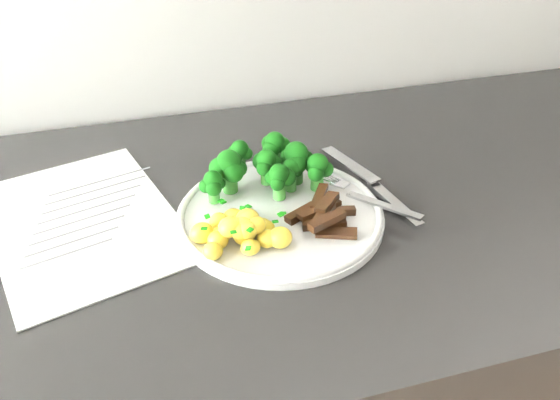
{
  "coord_description": "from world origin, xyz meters",
  "views": [
    {
      "loc": [
        -0.04,
        1.07,
        1.38
      ],
      "look_at": [
        0.12,
        1.64,
        0.97
      ],
      "focal_mm": 36.28,
      "sensor_mm": 36.0,
      "label": 1
    }
  ],
  "objects_px": {
    "recipe_paper": "(83,221)",
    "fork": "(368,198)",
    "beef_strips": "(323,214)",
    "plate": "(280,214)",
    "broccoli": "(267,165)",
    "knife": "(381,193)",
    "potatoes": "(242,230)"
  },
  "relations": [
    {
      "from": "beef_strips",
      "to": "fork",
      "type": "relative_size",
      "value": 0.72
    },
    {
      "from": "beef_strips",
      "to": "knife",
      "type": "relative_size",
      "value": 0.49
    },
    {
      "from": "broccoli",
      "to": "fork",
      "type": "bearing_deg",
      "value": -31.47
    },
    {
      "from": "potatoes",
      "to": "broccoli",
      "type": "bearing_deg",
      "value": 60.56
    },
    {
      "from": "knife",
      "to": "broccoli",
      "type": "bearing_deg",
      "value": 160.01
    },
    {
      "from": "broccoli",
      "to": "potatoes",
      "type": "distance_m",
      "value": 0.12
    },
    {
      "from": "potatoes",
      "to": "recipe_paper",
      "type": "bearing_deg",
      "value": 150.36
    },
    {
      "from": "fork",
      "to": "potatoes",
      "type": "bearing_deg",
      "value": -169.67
    },
    {
      "from": "recipe_paper",
      "to": "fork",
      "type": "xyz_separation_m",
      "value": [
        0.36,
        -0.07,
        0.02
      ]
    },
    {
      "from": "recipe_paper",
      "to": "beef_strips",
      "type": "height_order",
      "value": "beef_strips"
    },
    {
      "from": "plate",
      "to": "recipe_paper",
      "type": "bearing_deg",
      "value": 165.48
    },
    {
      "from": "plate",
      "to": "broccoli",
      "type": "height_order",
      "value": "broccoli"
    },
    {
      "from": "broccoli",
      "to": "beef_strips",
      "type": "bearing_deg",
      "value": -62.97
    },
    {
      "from": "plate",
      "to": "fork",
      "type": "relative_size",
      "value": 1.83
    },
    {
      "from": "recipe_paper",
      "to": "fork",
      "type": "height_order",
      "value": "fork"
    },
    {
      "from": "broccoli",
      "to": "beef_strips",
      "type": "height_order",
      "value": "broccoli"
    },
    {
      "from": "broccoli",
      "to": "knife",
      "type": "height_order",
      "value": "broccoli"
    },
    {
      "from": "recipe_paper",
      "to": "knife",
      "type": "xyz_separation_m",
      "value": [
        0.39,
        -0.05,
        0.01
      ]
    },
    {
      "from": "plate",
      "to": "potatoes",
      "type": "xyz_separation_m",
      "value": [
        -0.06,
        -0.04,
        0.02
      ]
    },
    {
      "from": "fork",
      "to": "beef_strips",
      "type": "bearing_deg",
      "value": -163.42
    },
    {
      "from": "recipe_paper",
      "to": "fork",
      "type": "relative_size",
      "value": 2.43
    },
    {
      "from": "plate",
      "to": "beef_strips",
      "type": "height_order",
      "value": "beef_strips"
    },
    {
      "from": "fork",
      "to": "knife",
      "type": "height_order",
      "value": "fork"
    },
    {
      "from": "plate",
      "to": "broccoli",
      "type": "bearing_deg",
      "value": 90.35
    },
    {
      "from": "beef_strips",
      "to": "knife",
      "type": "distance_m",
      "value": 0.11
    },
    {
      "from": "recipe_paper",
      "to": "beef_strips",
      "type": "bearing_deg",
      "value": -17.9
    },
    {
      "from": "recipe_paper",
      "to": "potatoes",
      "type": "relative_size",
      "value": 3.04
    },
    {
      "from": "potatoes",
      "to": "fork",
      "type": "distance_m",
      "value": 0.18
    },
    {
      "from": "broccoli",
      "to": "beef_strips",
      "type": "xyz_separation_m",
      "value": [
        0.05,
        -0.09,
        -0.03
      ]
    },
    {
      "from": "potatoes",
      "to": "knife",
      "type": "relative_size",
      "value": 0.54
    },
    {
      "from": "recipe_paper",
      "to": "broccoli",
      "type": "height_order",
      "value": "broccoli"
    },
    {
      "from": "beef_strips",
      "to": "potatoes",
      "type": "bearing_deg",
      "value": -173.95
    }
  ]
}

